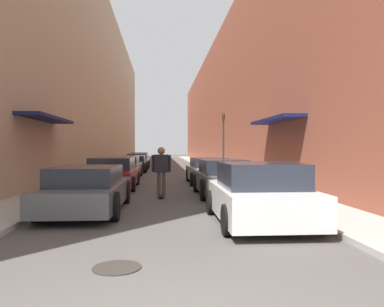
# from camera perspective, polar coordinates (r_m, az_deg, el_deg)

# --- Properties ---
(ground) EXTENTS (151.40, 151.40, 0.00)m
(ground) POSITION_cam_1_polar(r_m,az_deg,el_deg) (30.74, -4.51, -2.41)
(ground) COLOR #4C4947
(curb_strip_left) EXTENTS (1.80, 68.82, 0.12)m
(curb_strip_left) POSITION_cam_1_polar(r_m,az_deg,el_deg) (37.82, -10.85, -1.72)
(curb_strip_left) COLOR #A3A099
(curb_strip_left) RESTS_ON ground
(curb_strip_right) EXTENTS (1.80, 68.82, 0.12)m
(curb_strip_right) POSITION_cam_1_polar(r_m,az_deg,el_deg) (37.86, 1.71, -1.71)
(curb_strip_right) COLOR #A3A099
(curb_strip_right) RESTS_ON ground
(building_row_left) EXTENTS (4.90, 68.82, 15.94)m
(building_row_left) POSITION_cam_1_polar(r_m,az_deg,el_deg) (38.71, -15.22, 10.07)
(building_row_left) COLOR tan
(building_row_left) RESTS_ON ground
(building_row_right) EXTENTS (4.90, 68.82, 12.20)m
(building_row_right) POSITION_cam_1_polar(r_m,az_deg,el_deg) (38.50, 6.04, 7.33)
(building_row_right) COLOR brown
(building_row_right) RESTS_ON ground
(parked_car_left_0) EXTENTS (1.98, 4.76, 1.24)m
(parked_car_left_0) POSITION_cam_1_polar(r_m,az_deg,el_deg) (10.58, -15.59, -5.28)
(parked_car_left_0) COLOR #515459
(parked_car_left_0) RESTS_ON ground
(parked_car_left_1) EXTENTS (2.06, 4.62, 1.33)m
(parked_car_left_1) POSITION_cam_1_polar(r_m,az_deg,el_deg) (16.45, -11.93, -3.01)
(parked_car_left_1) COLOR maroon
(parked_car_left_1) RESTS_ON ground
(parked_car_left_2) EXTENTS (1.97, 4.04, 1.25)m
(parked_car_left_2) POSITION_cam_1_polar(r_m,az_deg,el_deg) (22.27, -10.28, -2.05)
(parked_car_left_2) COLOR gray
(parked_car_left_2) RESTS_ON ground
(parked_car_left_3) EXTENTS (2.03, 4.26, 1.19)m
(parked_car_left_3) POSITION_cam_1_polar(r_m,az_deg,el_deg) (27.50, -8.95, -1.56)
(parked_car_left_3) COLOR black
(parked_car_left_3) RESTS_ON ground
(parked_car_left_4) EXTENTS (1.99, 4.68, 1.25)m
(parked_car_left_4) POSITION_cam_1_polar(r_m,az_deg,el_deg) (32.58, -8.25, -1.14)
(parked_car_left_4) COLOR silver
(parked_car_left_4) RESTS_ON ground
(parked_car_left_5) EXTENTS (1.95, 4.18, 1.29)m
(parked_car_left_5) POSITION_cam_1_polar(r_m,az_deg,el_deg) (38.19, -7.94, -0.85)
(parked_car_left_5) COLOR gray
(parked_car_left_5) RESTS_ON ground
(parked_car_right_0) EXTENTS (2.06, 3.95, 1.40)m
(parked_car_right_0) POSITION_cam_1_polar(r_m,az_deg,el_deg) (8.75, 10.15, -6.18)
(parked_car_right_0) COLOR silver
(parked_car_right_0) RESTS_ON ground
(parked_car_right_1) EXTENTS (1.86, 4.00, 1.32)m
(parked_car_right_1) POSITION_cam_1_polar(r_m,az_deg,el_deg) (13.62, 4.66, -3.77)
(parked_car_right_1) COLOR #515459
(parked_car_right_1) RESTS_ON ground
(parked_car_right_2) EXTENTS (2.02, 4.22, 1.26)m
(parked_car_right_2) POSITION_cam_1_polar(r_m,az_deg,el_deg) (18.36, 2.58, -2.67)
(parked_car_right_2) COLOR #B7B7BC
(parked_car_right_2) RESTS_ON ground
(skateboarder) EXTENTS (0.68, 0.78, 1.76)m
(skateboarder) POSITION_cam_1_polar(r_m,az_deg,el_deg) (13.11, -4.71, -1.98)
(skateboarder) COLOR black
(skateboarder) RESTS_ON ground
(manhole_cover) EXTENTS (0.70, 0.70, 0.02)m
(manhole_cover) POSITION_cam_1_polar(r_m,az_deg,el_deg) (5.72, -11.38, -16.68)
(manhole_cover) COLOR #332D28
(manhole_cover) RESTS_ON ground
(traffic_light) EXTENTS (0.16, 0.22, 3.69)m
(traffic_light) POSITION_cam_1_polar(r_m,az_deg,el_deg) (22.25, 4.81, 2.51)
(traffic_light) COLOR #2D2D2D
(traffic_light) RESTS_ON curb_strip_right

